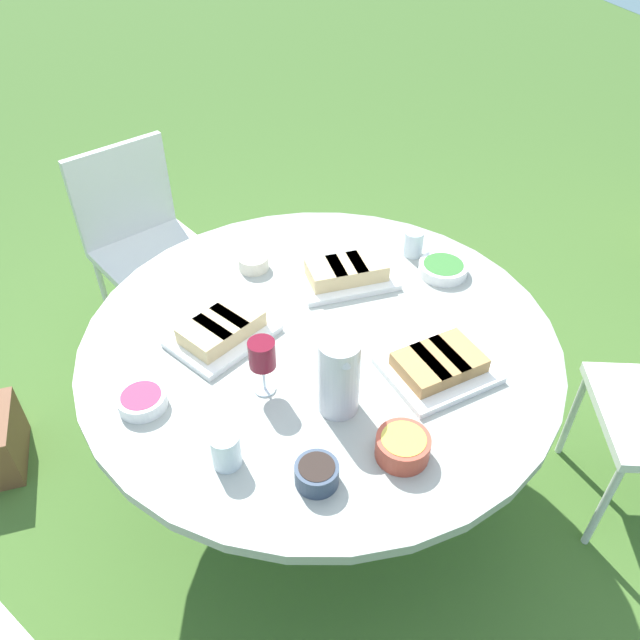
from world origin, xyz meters
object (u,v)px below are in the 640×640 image
(chair_near_left, at_px, (142,234))
(water_pitcher, at_px, (339,376))
(dining_table, at_px, (320,357))
(wine_glass, at_px, (262,356))

(chair_near_left, relative_size, water_pitcher, 3.88)
(dining_table, bearing_deg, wine_glass, -50.69)
(water_pitcher, height_order, wine_glass, water_pitcher)
(wine_glass, bearing_deg, water_pitcher, 56.15)
(chair_near_left, relative_size, wine_glass, 5.10)
(wine_glass, bearing_deg, dining_table, 129.31)
(chair_near_left, bearing_deg, dining_table, 23.91)
(chair_near_left, distance_m, wine_glass, 1.34)
(chair_near_left, bearing_deg, wine_glass, 12.34)
(chair_near_left, xyz_separation_m, water_pitcher, (1.38, 0.45, 0.34))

